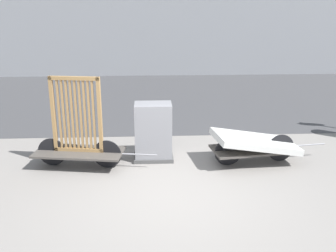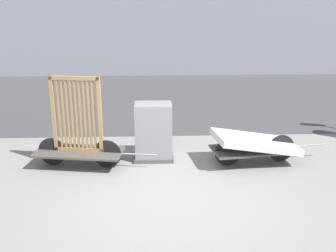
% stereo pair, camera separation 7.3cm
% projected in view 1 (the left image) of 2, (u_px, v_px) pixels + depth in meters
% --- Properties ---
extents(ground_plane, '(60.00, 60.00, 0.00)m').
position_uv_depth(ground_plane, '(172.00, 196.00, 6.80)').
color(ground_plane, gray).
extents(road_strip, '(56.00, 8.24, 0.01)m').
position_uv_depth(road_strip, '(160.00, 97.00, 13.72)').
color(road_strip, '#424244').
rests_on(road_strip, ground_plane).
extents(bike_cart_with_bedframe, '(2.50, 1.04, 1.85)m').
position_uv_depth(bike_cart_with_bedframe, '(79.00, 138.00, 7.84)').
color(bike_cart_with_bedframe, '#4C4742').
rests_on(bike_cart_with_bedframe, ground_plane).
extents(bike_cart_with_mattress, '(2.50, 1.16, 0.69)m').
position_uv_depth(bike_cart_with_mattress, '(255.00, 144.00, 8.07)').
color(bike_cart_with_mattress, '#4C4742').
rests_on(bike_cart_with_mattress, ground_plane).
extents(utility_cabinet, '(0.82, 0.59, 1.21)m').
position_uv_depth(utility_cabinet, '(153.00, 134.00, 8.24)').
color(utility_cabinet, '#4C4C4C').
rests_on(utility_cabinet, ground_plane).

